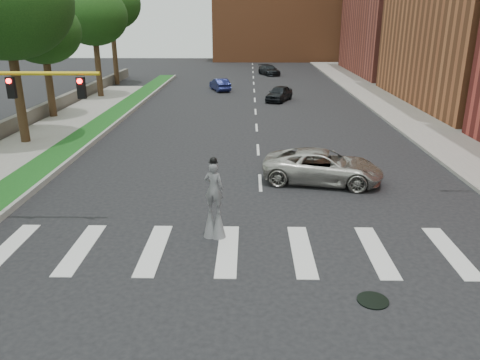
% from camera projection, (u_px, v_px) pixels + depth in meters
% --- Properties ---
extents(ground_plane, '(160.00, 160.00, 0.00)m').
position_uv_depth(ground_plane, '(266.00, 265.00, 15.29)').
color(ground_plane, black).
rests_on(ground_plane, ground).
extents(grass_median, '(2.00, 60.00, 0.25)m').
position_uv_depth(grass_median, '(100.00, 125.00, 34.33)').
color(grass_median, '#154918').
rests_on(grass_median, ground).
extents(median_curb, '(0.20, 60.00, 0.28)m').
position_uv_depth(median_curb, '(114.00, 125.00, 34.30)').
color(median_curb, gray).
rests_on(median_curb, ground).
extents(sidewalk_right, '(5.00, 90.00, 0.18)m').
position_uv_depth(sidewalk_right, '(407.00, 114.00, 38.63)').
color(sidewalk_right, gray).
rests_on(sidewalk_right, ground).
extents(stone_wall, '(0.50, 56.00, 1.10)m').
position_uv_depth(stone_wall, '(37.00, 114.00, 36.17)').
color(stone_wall, '#56514A').
rests_on(stone_wall, ground).
extents(manhole, '(0.90, 0.90, 0.04)m').
position_uv_depth(manhole, '(373.00, 300.00, 13.35)').
color(manhole, black).
rests_on(manhole, ground).
extents(building_backdrop, '(26.00, 14.00, 18.00)m').
position_uv_depth(building_backdrop, '(285.00, 9.00, 85.80)').
color(building_backdrop, '#A05832').
rests_on(building_backdrop, ground).
extents(stilt_performer, '(0.83, 0.64, 3.07)m').
position_uv_depth(stilt_performer, '(214.00, 205.00, 16.83)').
color(stilt_performer, '#352415').
rests_on(stilt_performer, ground).
extents(suv_crossing, '(6.15, 3.72, 1.60)m').
position_uv_depth(suv_crossing, '(323.00, 166.00, 22.69)').
color(suv_crossing, '#B1AEA7').
rests_on(suv_crossing, ground).
extents(car_near, '(3.14, 4.52, 1.43)m').
position_uv_depth(car_near, '(279.00, 93.00, 44.69)').
color(car_near, black).
rests_on(car_near, ground).
extents(car_mid, '(2.65, 4.25, 1.32)m').
position_uv_depth(car_mid, '(220.00, 85.00, 50.93)').
color(car_mid, navy).
rests_on(car_mid, ground).
extents(car_far, '(3.34, 5.00, 1.35)m').
position_uv_depth(car_far, '(269.00, 70.00, 64.55)').
color(car_far, black).
rests_on(car_far, ground).
extents(tree_2, '(7.80, 7.80, 11.81)m').
position_uv_depth(tree_2, '(4.00, 2.00, 26.97)').
color(tree_2, '#352415').
rests_on(tree_2, ground).
extents(tree_3, '(5.71, 5.71, 9.06)m').
position_uv_depth(tree_3, '(42.00, 32.00, 35.13)').
color(tree_3, '#352415').
rests_on(tree_3, ground).
extents(tree_4, '(6.42, 6.42, 10.44)m').
position_uv_depth(tree_4, '(93.00, 16.00, 44.15)').
color(tree_4, '#352415').
rests_on(tree_4, ground).
extents(tree_5, '(6.80, 6.80, 11.92)m').
position_uv_depth(tree_5, '(110.00, 4.00, 52.90)').
color(tree_5, '#352415').
rests_on(tree_5, ground).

